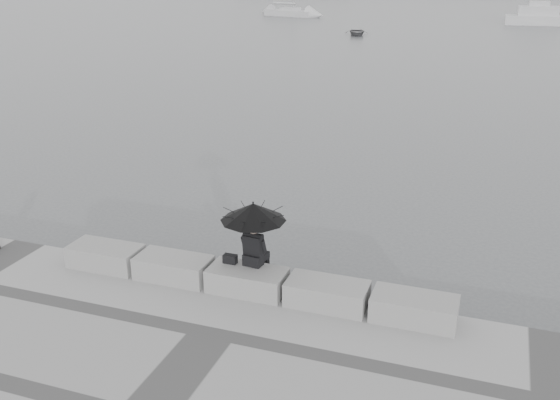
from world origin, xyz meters
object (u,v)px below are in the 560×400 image
at_px(seated_person, 253,218).
at_px(motor_cruiser, 546,17).
at_px(sailboat_left, 290,12).
at_px(dinghy, 357,32).

distance_m(seated_person, motor_cruiser, 74.24).
distance_m(sailboat_left, dinghy, 26.57).
bearing_deg(seated_person, sailboat_left, 114.22).
distance_m(seated_person, dinghy, 55.54).
bearing_deg(motor_cruiser, seated_person, -98.24).
relative_size(motor_cruiser, dinghy, 2.66).
relative_size(seated_person, sailboat_left, 0.11).
height_order(motor_cruiser, dinghy, motor_cruiser).
height_order(seated_person, sailboat_left, sailboat_left).
height_order(sailboat_left, motor_cruiser, sailboat_left).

